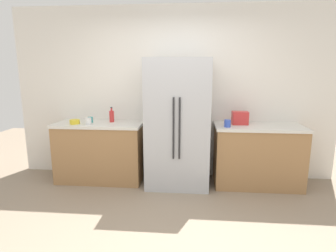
{
  "coord_description": "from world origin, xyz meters",
  "views": [
    {
      "loc": [
        0.3,
        -2.5,
        1.68
      ],
      "look_at": [
        0.04,
        0.43,
        1.08
      ],
      "focal_mm": 29.14,
      "sensor_mm": 36.0,
      "label": 1
    }
  ],
  "objects_px": {
    "cup_b": "(88,121)",
    "bottle_a": "(112,116)",
    "refrigerator": "(178,123)",
    "cup_c": "(227,123)",
    "cup_a": "(90,120)",
    "toaster": "(240,118)",
    "bowl_a": "(75,122)"
  },
  "relations": [
    {
      "from": "cup_b",
      "to": "bottle_a",
      "type": "bearing_deg",
      "value": 39.02
    },
    {
      "from": "refrigerator",
      "to": "cup_c",
      "type": "xyz_separation_m",
      "value": [
        0.7,
        -0.09,
        0.03
      ]
    },
    {
      "from": "cup_a",
      "to": "cup_c",
      "type": "bearing_deg",
      "value": -4.5
    },
    {
      "from": "toaster",
      "to": "refrigerator",
      "type": "bearing_deg",
      "value": -171.81
    },
    {
      "from": "bottle_a",
      "to": "cup_c",
      "type": "relative_size",
      "value": 2.22
    },
    {
      "from": "cup_a",
      "to": "bowl_a",
      "type": "distance_m",
      "value": 0.23
    },
    {
      "from": "bottle_a",
      "to": "cup_c",
      "type": "distance_m",
      "value": 1.74
    },
    {
      "from": "refrigerator",
      "to": "cup_c",
      "type": "distance_m",
      "value": 0.7
    },
    {
      "from": "refrigerator",
      "to": "bottle_a",
      "type": "bearing_deg",
      "value": 171.85
    },
    {
      "from": "cup_a",
      "to": "bowl_a",
      "type": "bearing_deg",
      "value": -144.54
    },
    {
      "from": "toaster",
      "to": "cup_c",
      "type": "bearing_deg",
      "value": -133.46
    },
    {
      "from": "refrigerator",
      "to": "cup_b",
      "type": "xyz_separation_m",
      "value": [
        -1.31,
        -0.08,
        0.03
      ]
    },
    {
      "from": "refrigerator",
      "to": "toaster",
      "type": "relative_size",
      "value": 8.08
    },
    {
      "from": "cup_a",
      "to": "cup_c",
      "type": "xyz_separation_m",
      "value": [
        2.04,
        -0.16,
        0.01
      ]
    },
    {
      "from": "bowl_a",
      "to": "refrigerator",
      "type": "bearing_deg",
      "value": 2.28
    },
    {
      "from": "bottle_a",
      "to": "cup_b",
      "type": "height_order",
      "value": "bottle_a"
    },
    {
      "from": "refrigerator",
      "to": "toaster",
      "type": "distance_m",
      "value": 0.92
    },
    {
      "from": "refrigerator",
      "to": "toaster",
      "type": "xyz_separation_m",
      "value": [
        0.9,
        0.13,
        0.07
      ]
    },
    {
      "from": "refrigerator",
      "to": "bowl_a",
      "type": "distance_m",
      "value": 1.53
    },
    {
      "from": "toaster",
      "to": "bottle_a",
      "type": "bearing_deg",
      "value": 179.5
    },
    {
      "from": "refrigerator",
      "to": "cup_b",
      "type": "relative_size",
      "value": 19.07
    },
    {
      "from": "refrigerator",
      "to": "bottle_a",
      "type": "height_order",
      "value": "refrigerator"
    },
    {
      "from": "refrigerator",
      "to": "cup_a",
      "type": "bearing_deg",
      "value": 176.87
    },
    {
      "from": "cup_c",
      "to": "bowl_a",
      "type": "distance_m",
      "value": 2.23
    },
    {
      "from": "bowl_a",
      "to": "cup_a",
      "type": "bearing_deg",
      "value": 35.46
    },
    {
      "from": "cup_c",
      "to": "bowl_a",
      "type": "relative_size",
      "value": 0.71
    },
    {
      "from": "cup_a",
      "to": "cup_c",
      "type": "distance_m",
      "value": 2.05
    },
    {
      "from": "toaster",
      "to": "bowl_a",
      "type": "bearing_deg",
      "value": -175.52
    },
    {
      "from": "bottle_a",
      "to": "cup_a",
      "type": "xyz_separation_m",
      "value": [
        -0.31,
        -0.07,
        -0.05
      ]
    },
    {
      "from": "bottle_a",
      "to": "bowl_a",
      "type": "bearing_deg",
      "value": -157.51
    },
    {
      "from": "refrigerator",
      "to": "cup_a",
      "type": "relative_size",
      "value": 21.99
    },
    {
      "from": "bottle_a",
      "to": "cup_a",
      "type": "distance_m",
      "value": 0.33
    }
  ]
}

